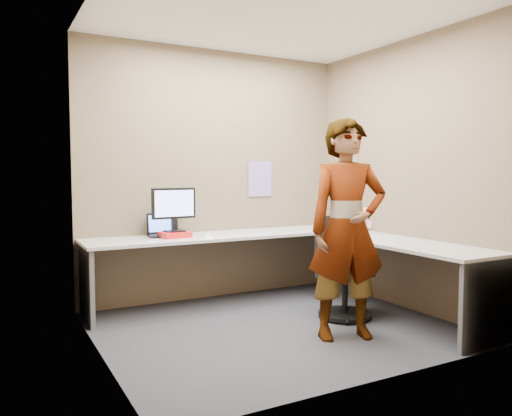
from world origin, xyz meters
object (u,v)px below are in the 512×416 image
monitor (174,206)px  person (347,229)px  office_chair (340,277)px  desk (294,252)px

monitor → person: (0.98, -1.48, -0.14)m
office_chair → person: person is taller
office_chair → person: 0.79m
desk → monitor: bearing=149.9°
monitor → office_chair: (1.30, -0.98, -0.66)m
person → desk: bearing=103.1°
office_chair → monitor: bearing=121.5°
monitor → person: 1.78m
monitor → office_chair: bearing=-42.3°
desk → office_chair: bearing=-55.0°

